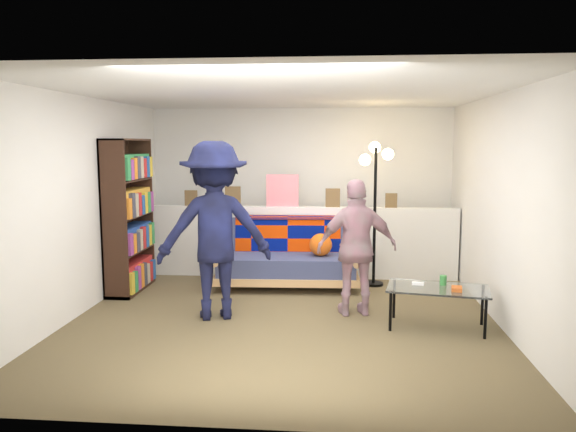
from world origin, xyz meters
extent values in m
plane|color=brown|center=(0.00, 0.00, 0.00)|extent=(5.00, 5.00, 0.00)
cube|color=silver|center=(0.00, 2.50, 1.20)|extent=(4.50, 0.10, 2.40)
cube|color=silver|center=(-2.25, 0.00, 1.20)|extent=(0.10, 5.00, 2.40)
cube|color=silver|center=(2.25, 0.00, 1.20)|extent=(0.10, 5.00, 2.40)
cube|color=white|center=(0.00, 0.00, 2.40)|extent=(4.50, 5.00, 0.10)
cube|color=silver|center=(0.00, 1.80, 0.50)|extent=(4.45, 0.15, 1.00)
cube|color=brown|center=(-1.50, 1.78, 1.11)|extent=(0.18, 0.02, 0.22)
cube|color=brown|center=(-0.90, 1.78, 1.14)|extent=(0.22, 0.02, 0.28)
cube|color=white|center=(-0.20, 1.78, 1.23)|extent=(0.45, 0.02, 0.45)
cube|color=brown|center=(0.50, 1.78, 1.13)|extent=(0.20, 0.02, 0.26)
cube|color=brown|center=(1.30, 1.78, 1.10)|extent=(0.16, 0.02, 0.20)
cube|color=tan|center=(-0.09, 1.22, 0.15)|extent=(1.89, 0.91, 0.10)
cube|color=#394166|center=(-0.08, 1.17, 0.31)|extent=(1.79, 0.76, 0.23)
cube|color=#394166|center=(-0.10, 1.53, 0.61)|extent=(1.77, 0.31, 0.55)
cylinder|color=tan|center=(-0.97, 1.18, 0.39)|extent=(0.12, 0.83, 0.09)
cylinder|color=tan|center=(0.79, 1.25, 0.39)|extent=(0.12, 0.83, 0.09)
cube|color=#041366|center=(-0.10, 1.45, 0.61)|extent=(1.42, 0.16, 0.51)
cube|color=#041366|center=(-0.10, 1.58, 0.88)|extent=(1.43, 0.31, 0.03)
sphere|color=#D34E12|center=(0.36, 1.19, 0.58)|extent=(0.29, 0.29, 0.29)
cube|color=black|center=(-2.23, 0.89, 0.97)|extent=(0.02, 0.97, 1.94)
cube|color=black|center=(-2.08, 0.41, 0.97)|extent=(0.32, 0.02, 1.94)
cube|color=black|center=(-2.08, 1.36, 0.97)|extent=(0.32, 0.02, 1.94)
cube|color=black|center=(-2.08, 0.89, 1.93)|extent=(0.32, 0.97, 0.02)
cube|color=black|center=(-2.08, 0.89, 0.02)|extent=(0.32, 0.97, 0.04)
cube|color=black|center=(-2.08, 0.89, 0.52)|extent=(0.32, 0.92, 0.02)
cube|color=black|center=(-2.08, 0.89, 0.97)|extent=(0.32, 0.92, 0.02)
cube|color=black|center=(-2.08, 0.89, 1.42)|extent=(0.32, 0.92, 0.02)
cube|color=red|center=(-2.06, 0.89, 0.22)|extent=(0.24, 0.90, 0.32)
cube|color=#224495|center=(-2.06, 0.89, 0.69)|extent=(0.24, 0.90, 0.30)
cube|color=gold|center=(-2.06, 0.89, 1.14)|extent=(0.24, 0.90, 0.32)
cube|color=#34904B|center=(-2.06, 0.89, 1.59)|extent=(0.24, 0.90, 0.30)
cylinder|color=black|center=(1.11, -0.43, 0.20)|extent=(0.04, 0.04, 0.40)
cylinder|color=black|center=(2.00, -0.59, 0.20)|extent=(0.04, 0.04, 0.40)
cylinder|color=black|center=(1.19, 0.01, 0.20)|extent=(0.04, 0.04, 0.40)
cylinder|color=black|center=(2.08, -0.15, 0.20)|extent=(0.04, 0.04, 0.40)
cube|color=silver|center=(1.59, -0.29, 0.41)|extent=(1.09, 0.72, 0.02)
cube|color=white|center=(1.40, -0.20, 0.44)|extent=(0.13, 0.07, 0.03)
cube|color=#C75B23|center=(1.76, -0.40, 0.44)|extent=(0.12, 0.16, 0.04)
cylinder|color=#3A8C3F|center=(1.66, -0.18, 0.47)|extent=(0.08, 0.08, 0.10)
cylinder|color=black|center=(1.06, 1.42, 0.02)|extent=(0.31, 0.31, 0.03)
cylinder|color=black|center=(1.06, 1.42, 0.91)|extent=(0.05, 0.05, 1.83)
sphere|color=#FFC672|center=(0.92, 1.44, 1.66)|extent=(0.15, 0.15, 0.15)
sphere|color=#FFC672|center=(1.21, 1.42, 1.74)|extent=(0.15, 0.15, 0.15)
sphere|color=#FFC672|center=(1.05, 1.55, 1.83)|extent=(0.15, 0.15, 0.15)
imported|color=black|center=(-0.74, -0.12, 0.95)|extent=(1.38, 1.03, 1.91)
imported|color=pink|center=(0.78, 0.10, 0.75)|extent=(0.93, 0.52, 1.50)
camera|label=1|loc=(0.56, -5.97, 1.88)|focal=35.00mm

